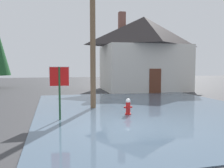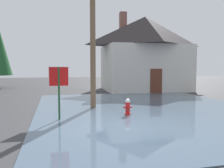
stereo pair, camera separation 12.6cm
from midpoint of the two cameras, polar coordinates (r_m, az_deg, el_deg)
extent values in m
cube|color=#38383A|center=(8.82, 4.99, -10.50)|extent=(80.00, 80.00, 0.10)
cube|color=#4C6075|center=(12.40, 8.99, -5.90)|extent=(11.14, 13.86, 0.03)
cube|color=silver|center=(7.23, 13.32, -13.50)|extent=(4.15, 0.61, 0.01)
cylinder|color=#1E4C28|center=(9.82, -12.25, -2.34)|extent=(0.08, 0.08, 2.17)
cube|color=white|center=(9.77, -12.31, 1.78)|extent=(0.80, 0.05, 0.80)
cube|color=red|center=(9.77, -12.31, 1.78)|extent=(0.75, 0.06, 0.75)
cylinder|color=red|center=(10.78, 4.11, -7.25)|extent=(0.27, 0.27, 0.09)
cylinder|color=red|center=(10.72, 4.12, -5.71)|extent=(0.20, 0.20, 0.50)
sphere|color=white|center=(10.67, 4.13, -4.07)|extent=(0.22, 0.22, 0.22)
cylinder|color=red|center=(10.68, 3.37, -5.61)|extent=(0.09, 0.08, 0.08)
cylinder|color=red|center=(10.76, 4.86, -5.54)|extent=(0.09, 0.08, 0.08)
cylinder|color=red|center=(10.58, 4.36, -5.70)|extent=(0.10, 0.09, 0.10)
cylinder|color=brown|center=(12.64, -4.37, 16.50)|extent=(0.28, 0.28, 9.75)
cube|color=beige|center=(22.06, 7.99, 3.80)|extent=(7.38, 5.66, 4.05)
pyramid|color=#332D2D|center=(22.29, 8.08, 12.42)|extent=(7.97, 6.12, 2.63)
cube|color=brown|center=(22.78, 2.82, 13.96)|extent=(0.62, 0.62, 2.37)
cube|color=#592D1E|center=(19.54, 10.73, 0.70)|extent=(1.00, 0.09, 2.00)
camera|label=1|loc=(0.06, -89.71, 0.02)|focal=38.07mm
camera|label=2|loc=(0.06, 90.29, -0.02)|focal=38.07mm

